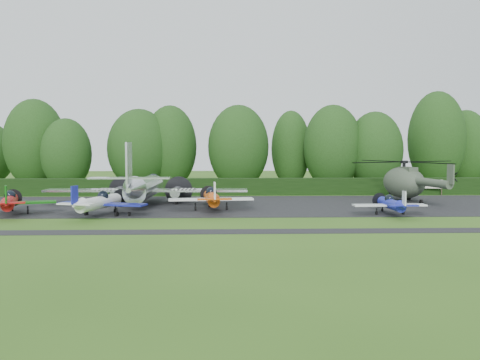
{
  "coord_description": "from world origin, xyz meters",
  "views": [
    {
      "loc": [
        2.59,
        -42.55,
        6.03
      ],
      "look_at": [
        4.39,
        10.42,
        2.5
      ],
      "focal_mm": 40.0,
      "sensor_mm": 36.0,
      "label": 1
    }
  ],
  "objects_px": {
    "light_plane_white": "(99,202)",
    "light_plane_orange": "(211,198)",
    "light_plane_red": "(10,202)",
    "light_plane_blue": "(391,204)",
    "transport_plane": "(144,188)",
    "helicopter": "(404,180)",
    "sign_board": "(428,185)"
  },
  "relations": [
    {
      "from": "light_plane_orange",
      "to": "transport_plane",
      "type": "bearing_deg",
      "value": 153.02
    },
    {
      "from": "transport_plane",
      "to": "light_plane_red",
      "type": "bearing_deg",
      "value": -149.82
    },
    {
      "from": "light_plane_red",
      "to": "transport_plane",
      "type": "bearing_deg",
      "value": 49.19
    },
    {
      "from": "light_plane_blue",
      "to": "sign_board",
      "type": "xyz_separation_m",
      "value": [
        10.14,
        17.76,
        0.26
      ]
    },
    {
      "from": "light_plane_orange",
      "to": "light_plane_blue",
      "type": "xyz_separation_m",
      "value": [
        15.3,
        -3.43,
        -0.23
      ]
    },
    {
      "from": "transport_plane",
      "to": "helicopter",
      "type": "bearing_deg",
      "value": 5.86
    },
    {
      "from": "light_plane_red",
      "to": "light_plane_orange",
      "type": "bearing_deg",
      "value": 25.07
    },
    {
      "from": "light_plane_red",
      "to": "sign_board",
      "type": "bearing_deg",
      "value": 38.75
    },
    {
      "from": "sign_board",
      "to": "transport_plane",
      "type": "bearing_deg",
      "value": -169.29
    },
    {
      "from": "transport_plane",
      "to": "light_plane_orange",
      "type": "relative_size",
      "value": 2.49
    },
    {
      "from": "sign_board",
      "to": "helicopter",
      "type": "bearing_deg",
      "value": -135.07
    },
    {
      "from": "light_plane_red",
      "to": "helicopter",
      "type": "xyz_separation_m",
      "value": [
        37.26,
        10.0,
        1.13
      ]
    },
    {
      "from": "light_plane_orange",
      "to": "helicopter",
      "type": "relative_size",
      "value": 0.51
    },
    {
      "from": "light_plane_red",
      "to": "light_plane_blue",
      "type": "distance_m",
      "value": 32.36
    },
    {
      "from": "light_plane_red",
      "to": "light_plane_white",
      "type": "distance_m",
      "value": 7.85
    },
    {
      "from": "light_plane_white",
      "to": "sign_board",
      "type": "relative_size",
      "value": 2.42
    },
    {
      "from": "light_plane_blue",
      "to": "helicopter",
      "type": "relative_size",
      "value": 0.42
    },
    {
      "from": "transport_plane",
      "to": "light_plane_red",
      "type": "xyz_separation_m",
      "value": [
        -10.43,
        -6.47,
        -0.61
      ]
    },
    {
      "from": "transport_plane",
      "to": "light_plane_blue",
      "type": "relative_size",
      "value": 3.07
    },
    {
      "from": "light_plane_orange",
      "to": "light_plane_blue",
      "type": "bearing_deg",
      "value": -7.4
    },
    {
      "from": "light_plane_blue",
      "to": "sign_board",
      "type": "relative_size",
      "value": 1.98
    },
    {
      "from": "sign_board",
      "to": "light_plane_white",
      "type": "bearing_deg",
      "value": -159.78
    },
    {
      "from": "light_plane_white",
      "to": "transport_plane",
      "type": "bearing_deg",
      "value": 54.52
    },
    {
      "from": "transport_plane",
      "to": "light_plane_red",
      "type": "relative_size",
      "value": 2.57
    },
    {
      "from": "light_plane_red",
      "to": "light_plane_blue",
      "type": "relative_size",
      "value": 1.19
    },
    {
      "from": "light_plane_white",
      "to": "light_plane_orange",
      "type": "height_order",
      "value": "light_plane_orange"
    },
    {
      "from": "light_plane_blue",
      "to": "light_plane_orange",
      "type": "bearing_deg",
      "value": 168.34
    },
    {
      "from": "transport_plane",
      "to": "helicopter",
      "type": "distance_m",
      "value": 27.07
    },
    {
      "from": "helicopter",
      "to": "sign_board",
      "type": "distance_m",
      "value": 8.5
    },
    {
      "from": "light_plane_white",
      "to": "light_plane_orange",
      "type": "bearing_deg",
      "value": 4.08
    },
    {
      "from": "light_plane_red",
      "to": "light_plane_orange",
      "type": "distance_m",
      "value": 17.19
    },
    {
      "from": "light_plane_orange",
      "to": "sign_board",
      "type": "xyz_separation_m",
      "value": [
        25.44,
        14.32,
        0.03
      ]
    }
  ]
}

